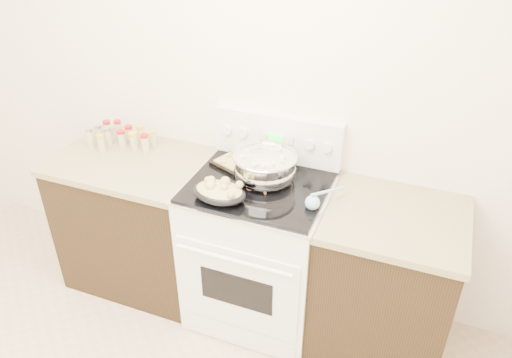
% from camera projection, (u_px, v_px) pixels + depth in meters
% --- Properties ---
extents(counter_left, '(0.93, 0.67, 0.92)m').
position_uv_depth(counter_left, '(140.00, 220.00, 3.23)').
color(counter_left, black).
rests_on(counter_left, ground).
extents(counter_right, '(0.73, 0.67, 0.92)m').
position_uv_depth(counter_right, '(383.00, 282.00, 2.75)').
color(counter_right, black).
rests_on(counter_right, ground).
extents(kitchen_range, '(0.78, 0.73, 1.22)m').
position_uv_depth(kitchen_range, '(259.00, 247.00, 2.95)').
color(kitchen_range, white).
rests_on(kitchen_range, ground).
extents(mixing_bowl, '(0.35, 0.35, 0.20)m').
position_uv_depth(mixing_bowl, '(265.00, 168.00, 2.69)').
color(mixing_bowl, silver).
rests_on(mixing_bowl, kitchen_range).
extents(roasting_pan, '(0.30, 0.22, 0.11)m').
position_uv_depth(roasting_pan, '(219.00, 191.00, 2.55)').
color(roasting_pan, black).
rests_on(roasting_pan, kitchen_range).
extents(baking_sheet, '(0.48, 0.41, 0.06)m').
position_uv_depth(baking_sheet, '(251.00, 165.00, 2.84)').
color(baking_sheet, black).
rests_on(baking_sheet, kitchen_range).
extents(wooden_spoon, '(0.12, 0.26, 0.04)m').
position_uv_depth(wooden_spoon, '(256.00, 184.00, 2.68)').
color(wooden_spoon, '#B87954').
rests_on(wooden_spoon, kitchen_range).
extents(blue_ladle, '(0.16, 0.24, 0.10)m').
position_uv_depth(blue_ladle, '(314.00, 201.00, 2.51)').
color(blue_ladle, '#92C4DA').
rests_on(blue_ladle, kitchen_range).
extents(spice_jars, '(0.40, 0.24, 0.13)m').
position_uv_depth(spice_jars, '(120.00, 136.00, 3.11)').
color(spice_jars, '#BFB28C').
rests_on(spice_jars, counter_left).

